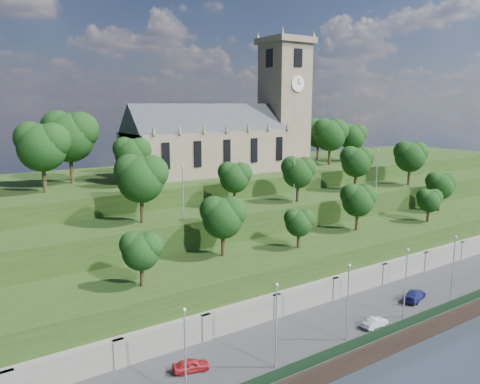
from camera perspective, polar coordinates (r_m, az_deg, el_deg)
ground at (r=64.17m, az=22.11°, el=-15.98°), size 320.00×320.00×0.00m
promenade at (r=66.87m, az=17.82°, el=-13.64°), size 160.00×12.00×2.00m
quay_wall at (r=63.68m, az=22.22°, el=-15.11°), size 160.00×0.50×2.20m
fence at (r=63.38m, az=21.82°, el=-13.71°), size 160.00×0.10×1.20m
retaining_wall at (r=69.79m, az=13.99°, el=-11.05°), size 160.00×2.10×5.00m
embankment_lower at (r=73.16m, az=10.51°, el=-8.64°), size 160.00×12.00×8.00m
embankment_upper at (r=80.37m, az=5.07°, el=-5.24°), size 160.00×10.00×12.00m
hilltop at (r=96.74m, az=-2.74°, el=-1.57°), size 160.00×32.00×15.00m
church at (r=91.73m, az=-1.09°, el=7.25°), size 38.60×12.35×27.60m
trees_lower at (r=72.09m, az=11.14°, el=-1.60°), size 66.40×8.82×8.13m
trees_upper at (r=79.07m, az=7.23°, el=3.19°), size 62.92×8.35×9.44m
trees_hilltop at (r=88.02m, az=-3.92°, el=6.78°), size 74.36×15.96×12.01m
lamp_posts_promenade at (r=61.19m, az=19.55°, el=-9.91°), size 60.36×0.36×8.91m
lamp_posts_upper at (r=75.88m, az=6.62°, el=1.94°), size 40.36×0.36×7.88m
car_left at (r=49.35m, az=-6.00°, el=-20.25°), size 3.92×2.34×1.25m
car_middle at (r=59.50m, az=16.10°, el=-15.01°), size 3.53×1.31×1.16m
car_right at (r=68.47m, az=20.49°, el=-11.68°), size 5.20×3.43×1.40m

